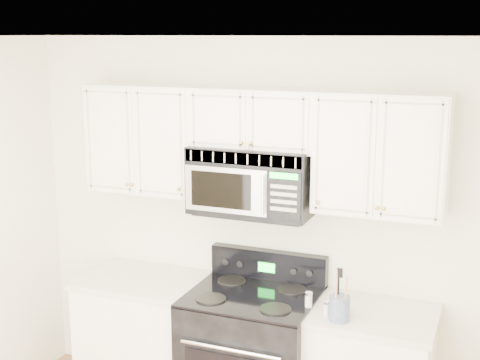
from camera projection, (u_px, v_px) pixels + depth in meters
The scene contains 8 objects.
room at pixel (135, 326), 3.07m from camera, with size 3.51×3.51×2.61m.
base_cabinet_left at pixel (145, 341), 4.85m from camera, with size 0.86×0.65×0.92m.
range at pixel (253, 357), 4.50m from camera, with size 0.84×0.76×1.14m.
upper_cabinets at pixel (256, 140), 4.37m from camera, with size 2.44×0.37×0.75m.
microwave at pixel (253, 180), 4.39m from camera, with size 0.80×0.45×0.44m.
utensil_crock at pixel (339, 308), 4.02m from camera, with size 0.12×0.12×0.33m.
shaker_salt at pixel (309, 301), 4.19m from camera, with size 0.05×0.05×0.11m.
shaker_pepper at pixel (326, 308), 4.09m from camera, with size 0.04×0.04×0.09m.
Camera 1 is at (1.51, -2.47, 2.62)m, focal length 50.00 mm.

